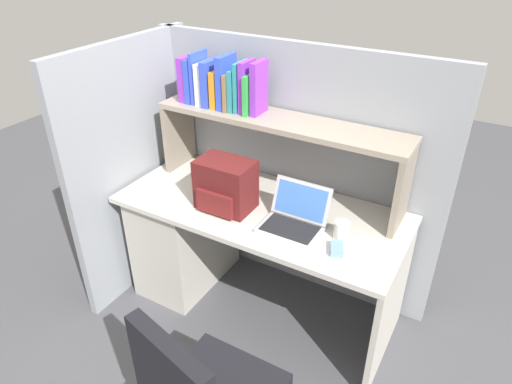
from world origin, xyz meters
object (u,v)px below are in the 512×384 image
(laptop, at_px, (295,218))
(backpack, at_px, (225,186))
(computer_mouse, at_px, (337,249))
(paper_cup, at_px, (341,230))

(laptop, height_order, backpack, backpack)
(backpack, xyz_separation_m, computer_mouse, (0.68, -0.07, -0.12))
(laptop, relative_size, computer_mouse, 2.99)
(backpack, bearing_deg, paper_cup, 3.83)
(laptop, height_order, paper_cup, laptop)
(computer_mouse, height_order, paper_cup, paper_cup)
(backpack, relative_size, computer_mouse, 2.88)
(paper_cup, bearing_deg, backpack, -176.17)
(laptop, relative_size, backpack, 1.04)
(backpack, height_order, paper_cup, backpack)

